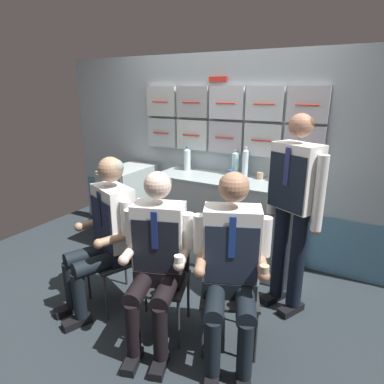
{
  "coord_description": "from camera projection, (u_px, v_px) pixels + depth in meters",
  "views": [
    {
      "loc": [
        1.49,
        -1.94,
        1.8
      ],
      "look_at": [
        0.23,
        0.29,
        1.0
      ],
      "focal_mm": 31.18,
      "sensor_mm": 36.0,
      "label": 1
    }
  ],
  "objects": [
    {
      "name": "ground",
      "position": [
        152.0,
        310.0,
        2.85
      ],
      "size": [
        4.8,
        4.8,
        0.04
      ],
      "primitive_type": "cube",
      "color": "#252D32"
    },
    {
      "name": "service_trolley",
      "position": [
        129.0,
        202.0,
        3.98
      ],
      "size": [
        0.4,
        0.65,
        0.92
      ],
      "color": "black",
      "rests_on": "ground"
    },
    {
      "name": "crew_member_left",
      "position": [
        106.0,
        228.0,
        2.71
      ],
      "size": [
        0.58,
        0.72,
        1.29
      ],
      "color": "black",
      "rests_on": "ground"
    },
    {
      "name": "galley_counter",
      "position": [
        228.0,
        221.0,
        3.51
      ],
      "size": [
        1.56,
        0.53,
        0.92
      ],
      "color": "#A6B4B4",
      "rests_on": "ground"
    },
    {
      "name": "coffee_cup_white",
      "position": [
        230.0,
        173.0,
        3.44
      ],
      "size": [
        0.07,
        0.07,
        0.07
      ],
      "color": "navy",
      "rests_on": "galley_counter"
    },
    {
      "name": "folding_chair_by_counter",
      "position": [
        230.0,
        275.0,
        2.42
      ],
      "size": [
        0.52,
        0.52,
        0.82
      ],
      "color": "#2D2D33",
      "rests_on": "ground"
    },
    {
      "name": "water_bottle_blue_cap",
      "position": [
        235.0,
        163.0,
        3.48
      ],
      "size": [
        0.08,
        0.08,
        0.27
      ],
      "color": "#ACDDDE",
      "rests_on": "galley_counter"
    },
    {
      "name": "paper_cup_tan",
      "position": [
        274.0,
        177.0,
        3.28
      ],
      "size": [
        0.06,
        0.06,
        0.09
      ],
      "color": "silver",
      "rests_on": "galley_counter"
    },
    {
      "name": "crew_member_by_counter",
      "position": [
        231.0,
        260.0,
        2.21
      ],
      "size": [
        0.58,
        0.72,
        1.29
      ],
      "color": "black",
      "rests_on": "ground"
    },
    {
      "name": "crew_member_standing",
      "position": [
        293.0,
        201.0,
        2.6
      ],
      "size": [
        0.47,
        0.37,
        1.62
      ],
      "color": "black",
      "rests_on": "ground"
    },
    {
      "name": "sparkling_bottle_green",
      "position": [
        245.0,
        163.0,
        3.4
      ],
      "size": [
        0.06,
        0.06,
        0.31
      ],
      "color": "silver",
      "rests_on": "galley_counter"
    },
    {
      "name": "galley_bulkhead",
      "position": [
        222.0,
        156.0,
        3.66
      ],
      "size": [
        4.2,
        0.14,
        2.15
      ],
      "color": "#A2B0B8",
      "rests_on": "ground"
    },
    {
      "name": "folding_chair_left",
      "position": [
        125.0,
        246.0,
        2.86
      ],
      "size": [
        0.52,
        0.52,
        0.82
      ],
      "color": "#2D2D33",
      "rests_on": "ground"
    },
    {
      "name": "water_bottle_clear",
      "position": [
        187.0,
        159.0,
        3.7
      ],
      "size": [
        0.07,
        0.07,
        0.26
      ],
      "color": "silver",
      "rests_on": "galley_counter"
    },
    {
      "name": "espresso_cup_small",
      "position": [
        260.0,
        176.0,
        3.35
      ],
      "size": [
        0.06,
        0.06,
        0.07
      ],
      "color": "tan",
      "rests_on": "galley_counter"
    },
    {
      "name": "crew_member_right",
      "position": [
        157.0,
        253.0,
        2.35
      ],
      "size": [
        0.54,
        0.69,
        1.26
      ],
      "color": "black",
      "rests_on": "ground"
    },
    {
      "name": "folding_chair_right",
      "position": [
        163.0,
        265.0,
        2.55
      ],
      "size": [
        0.51,
        0.51,
        0.82
      ],
      "color": "#2D2D33",
      "rests_on": "ground"
    }
  ]
}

